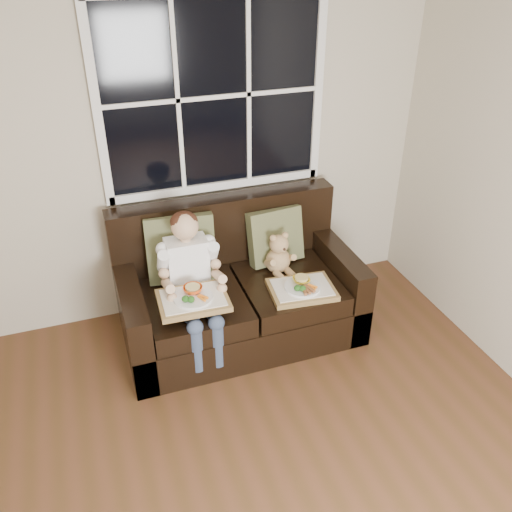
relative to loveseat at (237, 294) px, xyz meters
name	(u,v)px	position (x,y,z in m)	size (l,w,h in m)	color
room_walls	(226,355)	(-0.64, -2.02, 1.28)	(4.52, 5.02, 2.71)	#BDB49D
window_back	(213,97)	(0.00, 0.46, 1.34)	(1.62, 0.04, 1.37)	black
loveseat	(237,294)	(0.00, 0.00, 0.00)	(1.70, 0.92, 0.96)	black
pillow_left	(181,248)	(-0.37, 0.15, 0.38)	(0.51, 0.28, 0.49)	brown
pillow_right	(275,236)	(0.35, 0.15, 0.35)	(0.43, 0.23, 0.43)	brown
child	(191,272)	(-0.36, -0.12, 0.35)	(0.41, 0.60, 0.92)	white
teddy_bear	(279,256)	(0.32, -0.01, 0.27)	(0.21, 0.26, 0.33)	tan
tray_left	(193,299)	(-0.40, -0.32, 0.27)	(0.47, 0.36, 0.10)	olive
tray_right	(302,288)	(0.38, -0.31, 0.17)	(0.48, 0.39, 0.10)	olive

